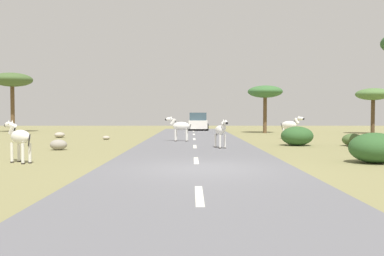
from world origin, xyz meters
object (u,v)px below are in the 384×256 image
at_px(zebra_0, 220,131).
at_px(rock_2, 356,138).
at_px(zebra_1, 179,126).
at_px(rock_3, 59,135).
at_px(car_0, 197,122).
at_px(bush_3, 374,148).
at_px(rock_1, 105,138).
at_px(tree_0, 264,92).
at_px(bush_2, 296,136).
at_px(zebra_3, 18,137).
at_px(tree_3, 372,95).
at_px(rock_0, 58,145).
at_px(tree_1, 11,81).
at_px(zebra_2, 290,125).
at_px(bush_1, 352,140).

xyz_separation_m(zebra_0, rock_2, (8.73, 5.60, -0.70)).
bearing_deg(zebra_1, rock_3, 71.26).
bearing_deg(car_0, bush_3, -77.37).
bearing_deg(car_0, rock_1, -112.57).
height_order(zebra_0, car_0, car_0).
relative_size(tree_0, bush_3, 2.40).
relative_size(bush_2, rock_1, 3.59).
distance_m(zebra_3, rock_3, 15.00).
bearing_deg(tree_0, zebra_3, -119.65).
height_order(tree_0, rock_1, tree_0).
xyz_separation_m(zebra_0, tree_3, (13.73, 14.62, 2.37)).
bearing_deg(rock_1, zebra_0, -45.33).
xyz_separation_m(zebra_0, zebra_3, (-7.24, -5.40, -0.00)).
bearing_deg(zebra_3, tree_3, -10.40).
relative_size(zebra_0, tree_3, 0.37).
xyz_separation_m(rock_0, rock_3, (-3.12, 9.69, -0.05)).
xyz_separation_m(zebra_1, bush_2, (6.26, -2.62, -0.43)).
distance_m(tree_1, rock_1, 15.96).
relative_size(zebra_0, car_0, 0.33).
height_order(zebra_2, tree_1, tree_1).
xyz_separation_m(tree_0, bush_3, (-0.15, -21.52, -3.02)).
relative_size(zebra_2, car_0, 0.35).
height_order(zebra_3, bush_3, zebra_3).
bearing_deg(bush_2, tree_1, 144.45).
bearing_deg(zebra_0, car_0, -104.99).
bearing_deg(bush_2, tree_0, 86.65).
distance_m(zebra_1, rock_0, 7.61).
relative_size(car_0, tree_0, 1.06).
height_order(zebra_2, bush_1, zebra_2).
height_order(bush_3, rock_3, bush_3).
distance_m(car_0, bush_2, 19.73).
bearing_deg(zebra_0, rock_0, -13.26).
distance_m(tree_1, rock_3, 12.02).
height_order(zebra_3, rock_3, zebra_3).
relative_size(zebra_3, bush_1, 1.35).
distance_m(car_0, bush_3, 27.27).
bearing_deg(rock_3, car_0, 50.65).
xyz_separation_m(car_0, rock_2, (9.49, -15.65, -0.67)).
distance_m(zebra_3, tree_3, 29.09).
height_order(tree_1, bush_3, tree_1).
distance_m(zebra_2, bush_1, 6.04).
relative_size(tree_3, rock_1, 8.11).
bearing_deg(zebra_0, zebra_3, 19.69).
relative_size(zebra_2, rock_0, 1.98).
height_order(rock_0, rock_1, rock_0).
distance_m(zebra_2, tree_1, 25.35).
bearing_deg(bush_3, zebra_2, 88.62).
bearing_deg(rock_3, zebra_1, -27.30).
height_order(rock_1, rock_2, rock_2).
distance_m(car_0, rock_3, 15.61).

